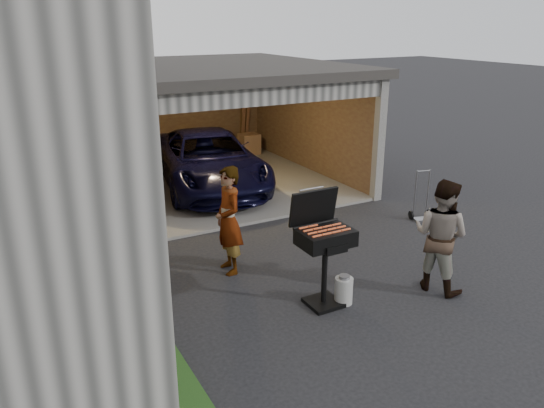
{
  "coord_description": "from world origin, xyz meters",
  "views": [
    {
      "loc": [
        -3.64,
        -5.35,
        3.9
      ],
      "look_at": [
        0.11,
        1.52,
        1.15
      ],
      "focal_mm": 35.0,
      "sensor_mm": 36.0,
      "label": 1
    }
  ],
  "objects_px": {
    "woman": "(229,220)",
    "bbq_grill": "(324,241)",
    "minivan": "(209,163)",
    "plywood_panel": "(122,281)",
    "hand_truck": "(421,210)",
    "propane_tank": "(344,291)",
    "man": "(440,236)"
  },
  "relations": [
    {
      "from": "woman",
      "to": "bbq_grill",
      "type": "height_order",
      "value": "woman"
    },
    {
      "from": "minivan",
      "to": "woman",
      "type": "relative_size",
      "value": 2.69
    },
    {
      "from": "bbq_grill",
      "to": "plywood_panel",
      "type": "height_order",
      "value": "bbq_grill"
    },
    {
      "from": "woman",
      "to": "bbq_grill",
      "type": "relative_size",
      "value": 1.06
    },
    {
      "from": "plywood_panel",
      "to": "hand_truck",
      "type": "height_order",
      "value": "hand_truck"
    },
    {
      "from": "woman",
      "to": "hand_truck",
      "type": "xyz_separation_m",
      "value": [
        4.42,
        0.29,
        -0.68
      ]
    },
    {
      "from": "propane_tank",
      "to": "plywood_panel",
      "type": "height_order",
      "value": "plywood_panel"
    },
    {
      "from": "propane_tank",
      "to": "hand_truck",
      "type": "xyz_separation_m",
      "value": [
        3.41,
        2.02,
        0.0
      ]
    },
    {
      "from": "bbq_grill",
      "to": "plywood_panel",
      "type": "bearing_deg",
      "value": 157.57
    },
    {
      "from": "propane_tank",
      "to": "hand_truck",
      "type": "bearing_deg",
      "value": 30.66
    },
    {
      "from": "man",
      "to": "propane_tank",
      "type": "relative_size",
      "value": 4.39
    },
    {
      "from": "plywood_panel",
      "to": "hand_truck",
      "type": "bearing_deg",
      "value": 7.44
    },
    {
      "from": "woman",
      "to": "propane_tank",
      "type": "xyz_separation_m",
      "value": [
        1.01,
        -1.73,
        -0.68
      ]
    },
    {
      "from": "woman",
      "to": "bbq_grill",
      "type": "distance_m",
      "value": 1.76
    },
    {
      "from": "minivan",
      "to": "man",
      "type": "bearing_deg",
      "value": -69.97
    },
    {
      "from": "woman",
      "to": "plywood_panel",
      "type": "xyz_separation_m",
      "value": [
        -1.84,
        -0.53,
        -0.37
      ]
    },
    {
      "from": "woman",
      "to": "hand_truck",
      "type": "height_order",
      "value": "woman"
    },
    {
      "from": "man",
      "to": "hand_truck",
      "type": "relative_size",
      "value": 1.67
    },
    {
      "from": "minivan",
      "to": "hand_truck",
      "type": "relative_size",
      "value": 4.57
    },
    {
      "from": "woman",
      "to": "plywood_panel",
      "type": "bearing_deg",
      "value": -70.49
    },
    {
      "from": "minivan",
      "to": "man",
      "type": "height_order",
      "value": "man"
    },
    {
      "from": "minivan",
      "to": "man",
      "type": "xyz_separation_m",
      "value": [
        1.12,
        -6.3,
        0.21
      ]
    },
    {
      "from": "propane_tank",
      "to": "woman",
      "type": "bearing_deg",
      "value": 120.26
    },
    {
      "from": "propane_tank",
      "to": "hand_truck",
      "type": "height_order",
      "value": "hand_truck"
    },
    {
      "from": "minivan",
      "to": "plywood_panel",
      "type": "bearing_deg",
      "value": -114.04
    },
    {
      "from": "minivan",
      "to": "woman",
      "type": "xyz_separation_m",
      "value": [
        -1.39,
        -4.26,
        0.22
      ]
    },
    {
      "from": "minivan",
      "to": "propane_tank",
      "type": "xyz_separation_m",
      "value": [
        -0.38,
        -6.0,
        -0.46
      ]
    },
    {
      "from": "propane_tank",
      "to": "bbq_grill",
      "type": "bearing_deg",
      "value": 153.38
    },
    {
      "from": "man",
      "to": "hand_truck",
      "type": "distance_m",
      "value": 3.08
    },
    {
      "from": "minivan",
      "to": "propane_tank",
      "type": "bearing_deg",
      "value": -83.69
    },
    {
      "from": "plywood_panel",
      "to": "man",
      "type": "bearing_deg",
      "value": -19.05
    },
    {
      "from": "hand_truck",
      "to": "propane_tank",
      "type": "bearing_deg",
      "value": -134.93
    }
  ]
}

